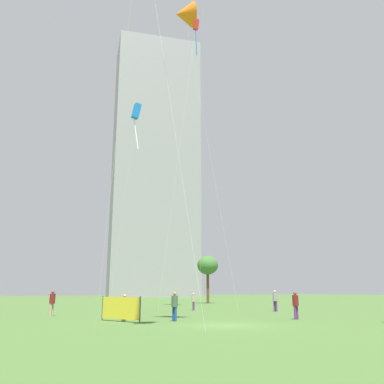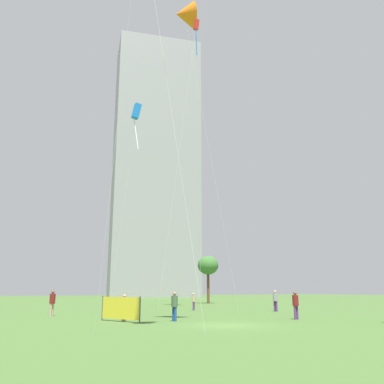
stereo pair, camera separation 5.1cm
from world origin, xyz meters
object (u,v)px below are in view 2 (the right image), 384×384
kite_flying_2 (136,113)px  person_standing_5 (174,304)px  person_standing_2 (124,306)px  kite_flying_5 (185,15)px  person_standing_3 (296,303)px  distant_highrise_0 (155,165)px  park_tree_0 (208,266)px  person_standing_0 (194,300)px  person_standing_1 (52,301)px  event_banner (120,308)px  person_standing_4 (275,299)px  kite_flying_4 (196,28)px

kite_flying_2 → person_standing_5: bearing=-91.3°
person_standing_2 → person_standing_5: (2.77, -1.46, 0.09)m
person_standing_2 → kite_flying_5: (10.60, 12.98, 33.17)m
person_standing_3 → distant_highrise_0: (27.59, 91.86, 39.01)m
kite_flying_2 → distant_highrise_0: distant_highrise_0 is taller
person_standing_5 → park_tree_0: size_ratio=0.26×
kite_flying_2 → distant_highrise_0: bearing=66.5°
person_standing_3 → person_standing_5: bearing=158.1°
person_standing_0 → person_standing_1: bearing=-28.2°
kite_flying_2 → kite_flying_5: 19.15m
person_standing_0 → kite_flying_5: (0.17, 2.54, 33.16)m
person_standing_0 → person_standing_1: 13.85m
distant_highrise_0 → event_banner: size_ratio=24.73×
person_standing_5 → event_banner: bearing=-130.8°
person_standing_5 → event_banner: person_standing_5 is taller
person_standing_1 → person_standing_4: size_ratio=1.00×
person_standing_2 → person_standing_5: size_ratio=0.91×
kite_flying_2 → person_standing_4: bearing=-9.5°
person_standing_1 → person_standing_4: person_standing_4 is taller
person_standing_1 → person_standing_2: person_standing_1 is taller
kite_flying_2 → kite_flying_4: bearing=25.8°
person_standing_2 → person_standing_3: size_ratio=0.91×
person_standing_0 → event_banner: person_standing_0 is taller
person_standing_3 → kite_flying_5: kite_flying_5 is taller
person_standing_4 → event_banner: size_ratio=0.58×
person_standing_4 → kite_flying_5: size_ratio=0.05×
person_standing_5 → kite_flying_2: 18.67m
kite_flying_4 → event_banner: kite_flying_4 is taller
person_standing_0 → person_standing_1: person_standing_1 is taller
person_standing_5 → kite_flying_2: size_ratio=0.10×
person_standing_0 → kite_flying_4: bearing=-171.8°
person_standing_4 → kite_flying_4: (-4.77, 6.22, 30.42)m
person_standing_1 → kite_flying_4: kite_flying_4 is taller
person_standing_4 → kite_flying_4: kite_flying_4 is taller
person_standing_3 → event_banner: size_ratio=0.55×
person_standing_5 → kite_flying_5: kite_flying_5 is taller
person_standing_2 → person_standing_3: (10.53, -3.74, 0.10)m
person_standing_2 → event_banner: 0.40m
person_standing_0 → park_tree_0: 22.05m
park_tree_0 → person_standing_0: bearing=-123.7°
person_standing_4 → kite_flying_4: 31.41m
kite_flying_4 → event_banner: 34.83m
distant_highrise_0 → kite_flying_2: bearing=-100.3°
event_banner → person_standing_1: bearing=110.0°
person_standing_5 → distant_highrise_0: bearing=139.8°
person_standing_1 → event_banner: bearing=73.5°
person_standing_4 → kite_flying_2: 21.09m
person_standing_2 → kite_flying_2: 18.34m
person_standing_1 → person_standing_3: person_standing_1 is taller
person_standing_2 → person_standing_4: size_ratio=0.86×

